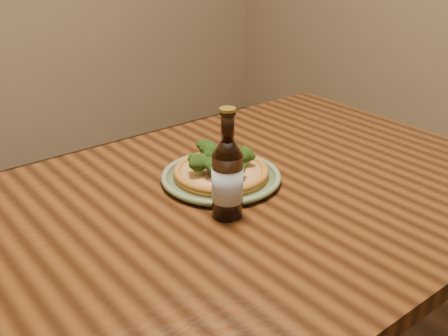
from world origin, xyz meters
TOP-DOWN VIEW (x-y plane):
  - table at (0.00, 0.10)m, footprint 1.60×0.90m
  - plate at (0.13, 0.18)m, footprint 0.28×0.28m
  - pizza at (0.13, 0.18)m, footprint 0.22×0.22m
  - beer_bottle at (0.05, 0.05)m, footprint 0.06×0.06m

SIDE VIEW (x-z plane):
  - table at x=0.00m, z-range 0.28..1.03m
  - plate at x=0.13m, z-range 0.75..0.77m
  - pizza at x=0.13m, z-range 0.75..0.82m
  - beer_bottle at x=0.05m, z-range 0.72..0.95m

